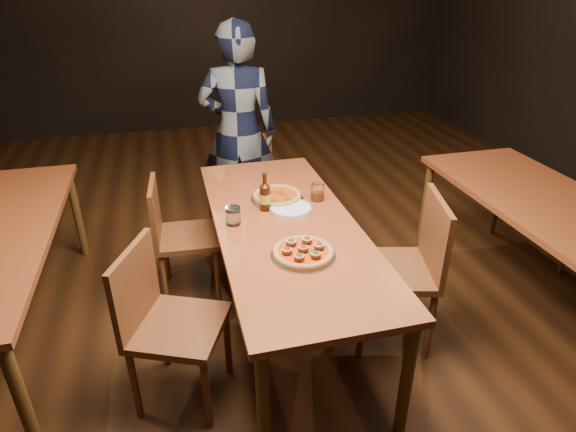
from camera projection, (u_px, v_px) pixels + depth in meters
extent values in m
plane|color=black|center=(286.00, 324.00, 3.14)|extent=(9.00, 9.00, 0.00)
plane|color=black|center=(202.00, 15.00, 6.31)|extent=(7.00, 0.00, 7.00)
cube|color=brown|center=(286.00, 226.00, 2.80)|extent=(0.80, 2.00, 0.04)
cylinder|color=#543A18|center=(263.00, 411.00, 2.09)|extent=(0.06, 0.06, 0.71)
cylinder|color=#543A18|center=(213.00, 217.00, 3.70)|extent=(0.06, 0.06, 0.71)
cylinder|color=#543A18|center=(406.00, 381.00, 2.24)|extent=(0.06, 0.06, 0.71)
cylinder|color=#543A18|center=(298.00, 207.00, 3.85)|extent=(0.06, 0.06, 0.71)
cylinder|color=#543A18|center=(23.00, 405.00, 2.12)|extent=(0.06, 0.06, 0.71)
cylinder|color=#543A18|center=(77.00, 215.00, 3.74)|extent=(0.06, 0.06, 0.71)
cube|color=brown|center=(557.00, 208.00, 3.00)|extent=(0.80, 2.00, 0.04)
cylinder|color=#543A18|center=(426.00, 204.00, 3.91)|extent=(0.06, 0.06, 0.71)
cylinder|color=#543A18|center=(498.00, 195.00, 4.06)|extent=(0.06, 0.06, 0.71)
cylinder|color=#B7B7BF|center=(303.00, 255.00, 2.47)|extent=(0.34, 0.34, 0.01)
cylinder|color=tan|center=(303.00, 253.00, 2.47)|extent=(0.31, 0.31, 0.02)
torus|color=tan|center=(303.00, 252.00, 2.46)|extent=(0.32, 0.32, 0.03)
cylinder|color=red|center=(303.00, 252.00, 2.46)|extent=(0.25, 0.25, 0.00)
cylinder|color=#B7B7BF|center=(277.00, 199.00, 3.07)|extent=(0.33, 0.33, 0.01)
cylinder|color=tan|center=(277.00, 197.00, 3.06)|extent=(0.31, 0.31, 0.02)
torus|color=tan|center=(277.00, 196.00, 3.06)|extent=(0.31, 0.31, 0.04)
cylinder|color=red|center=(277.00, 195.00, 3.06)|extent=(0.24, 0.24, 0.00)
cylinder|color=white|center=(291.00, 209.00, 2.92)|extent=(0.26, 0.26, 0.02)
cylinder|color=black|center=(265.00, 198.00, 2.90)|extent=(0.06, 0.06, 0.16)
cylinder|color=black|center=(265.00, 180.00, 2.85)|extent=(0.03, 0.03, 0.08)
cylinder|color=gold|center=(265.00, 198.00, 2.90)|extent=(0.07, 0.07, 0.06)
cylinder|color=white|center=(233.00, 216.00, 2.75)|extent=(0.09, 0.09, 0.11)
cylinder|color=#8C3B0F|center=(317.00, 192.00, 3.04)|extent=(0.09, 0.09, 0.11)
imported|color=black|center=(238.00, 132.00, 3.93)|extent=(0.71, 0.55, 1.74)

